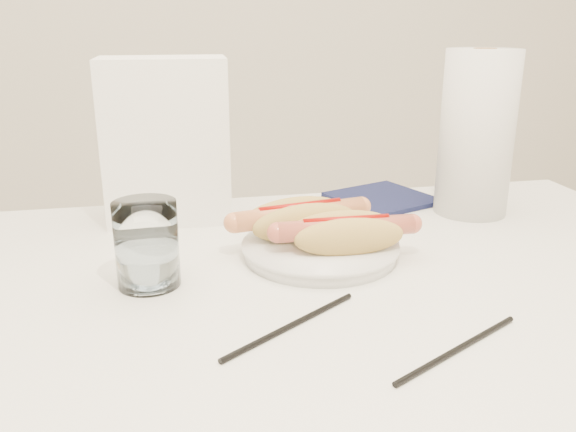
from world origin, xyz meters
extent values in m
cube|color=white|center=(0.00, 0.00, 0.73)|extent=(1.20, 0.80, 0.04)
cylinder|color=silver|center=(0.54, 0.34, 0.35)|extent=(0.04, 0.04, 0.71)
cylinder|color=white|center=(0.03, 0.09, 0.76)|extent=(0.26, 0.26, 0.02)
ellipsoid|color=tan|center=(0.02, 0.11, 0.79)|extent=(0.16, 0.07, 0.05)
ellipsoid|color=tan|center=(0.01, 0.15, 0.79)|extent=(0.16, 0.07, 0.05)
ellipsoid|color=tan|center=(0.01, 0.13, 0.78)|extent=(0.15, 0.09, 0.03)
cylinder|color=#D67D4B|center=(0.01, 0.13, 0.80)|extent=(0.20, 0.06, 0.03)
cylinder|color=#990A05|center=(0.01, 0.13, 0.81)|extent=(0.12, 0.03, 0.01)
ellipsoid|color=tan|center=(0.06, 0.05, 0.79)|extent=(0.15, 0.04, 0.05)
ellipsoid|color=tan|center=(0.06, 0.08, 0.79)|extent=(0.15, 0.04, 0.05)
ellipsoid|color=tan|center=(0.06, 0.07, 0.78)|extent=(0.14, 0.06, 0.03)
cylinder|color=#C25944|center=(0.06, 0.07, 0.80)|extent=(0.19, 0.03, 0.03)
cylinder|color=#990A05|center=(0.06, 0.07, 0.81)|extent=(0.12, 0.01, 0.01)
cylinder|color=silver|center=(-0.20, 0.05, 0.80)|extent=(0.08, 0.08, 0.11)
cylinder|color=black|center=(-0.05, -0.10, 0.75)|extent=(0.17, 0.12, 0.01)
cylinder|color=black|center=(0.11, -0.18, 0.75)|extent=(0.17, 0.10, 0.01)
cube|color=white|center=(-0.17, 0.30, 0.88)|extent=(0.20, 0.12, 0.26)
cube|color=#121639|center=(0.21, 0.33, 0.75)|extent=(0.21, 0.21, 0.01)
cylinder|color=silver|center=(0.34, 0.24, 0.89)|extent=(0.14, 0.14, 0.27)
camera|label=1|loc=(-0.17, -0.66, 1.07)|focal=37.16mm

